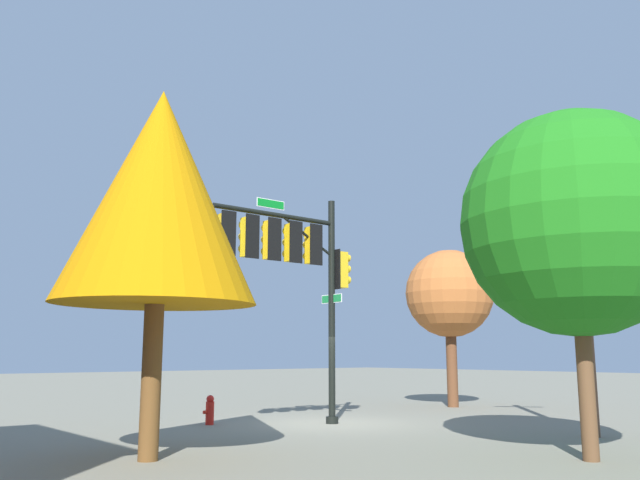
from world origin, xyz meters
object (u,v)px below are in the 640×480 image
fire_hydrant (210,410)px  tree_near (449,294)px  tree_far (575,223)px  tree_mid (159,196)px  signal_pole_assembly (292,257)px  utility_pole (584,270)px

fire_hydrant → tree_near: size_ratio=0.14×
tree_near → tree_far: (8.33, 9.87, 0.25)m
tree_near → tree_mid: size_ratio=0.82×
signal_pole_assembly → utility_pole: (-4.28, 6.59, -0.66)m
fire_hydrant → tree_far: tree_far is taller
signal_pole_assembly → tree_near: signal_pole_assembly is taller
tree_near → tree_mid: 15.38m
tree_near → tree_mid: (14.70, 4.44, 0.82)m
tree_far → signal_pole_assembly: bearing=-85.2°
fire_hydrant → signal_pole_assembly: bearing=126.4°
tree_mid → tree_far: bearing=139.6°
tree_near → signal_pole_assembly: bearing=9.5°
utility_pole → fire_hydrant: utility_pole is taller
signal_pole_assembly → fire_hydrant: (1.43, -1.95, -4.35)m
signal_pole_assembly → tree_mid: size_ratio=0.90×
tree_mid → tree_near: bearing=-163.2°
utility_pole → tree_near: (-4.74, -8.10, 0.22)m
tree_far → utility_pole: bearing=-153.7°
signal_pole_assembly → utility_pole: utility_pole is taller
tree_near → tree_far: bearing=49.8°
tree_far → tree_mid: bearing=-40.4°
tree_mid → fire_hydrant: bearing=-131.0°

